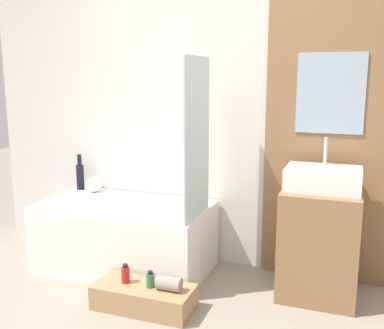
% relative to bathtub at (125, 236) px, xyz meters
% --- Properties ---
extents(wall_tiled_back, '(4.20, 0.06, 2.60)m').
position_rel_bathtub_xyz_m(wall_tiled_back, '(0.67, 0.41, 1.03)').
color(wall_tiled_back, silver).
rests_on(wall_tiled_back, ground_plane).
extents(wall_wood_accent, '(0.90, 0.04, 2.60)m').
position_rel_bathtub_xyz_m(wall_wood_accent, '(1.47, 0.36, 1.04)').
color(wall_wood_accent, '#8E6642').
rests_on(wall_wood_accent, ground_plane).
extents(bathtub, '(1.33, 0.71, 0.53)m').
position_rel_bathtub_xyz_m(bathtub, '(0.00, 0.00, 0.00)').
color(bathtub, white).
rests_on(bathtub, ground_plane).
extents(glass_shower_screen, '(0.01, 0.49, 1.11)m').
position_rel_bathtub_xyz_m(glass_shower_screen, '(0.63, -0.09, 0.82)').
color(glass_shower_screen, silver).
rests_on(glass_shower_screen, bathtub).
extents(wooden_step_bench, '(0.66, 0.29, 0.16)m').
position_rel_bathtub_xyz_m(wooden_step_bench, '(0.42, -0.53, -0.19)').
color(wooden_step_bench, '#A87F56').
rests_on(wooden_step_bench, ground_plane).
extents(vanity_cabinet, '(0.52, 0.52, 0.75)m').
position_rel_bathtub_xyz_m(vanity_cabinet, '(1.47, 0.08, 0.11)').
color(vanity_cabinet, '#8E6642').
rests_on(vanity_cabinet, ground_plane).
extents(sink, '(0.49, 0.35, 0.34)m').
position_rel_bathtub_xyz_m(sink, '(1.47, 0.08, 0.56)').
color(sink, white).
rests_on(sink, vanity_cabinet).
extents(vase_tall_dark, '(0.07, 0.07, 0.31)m').
position_rel_bathtub_xyz_m(vase_tall_dark, '(-0.58, 0.27, 0.39)').
color(vase_tall_dark, black).
rests_on(vase_tall_dark, bathtub).
extents(vase_round_light, '(0.14, 0.14, 0.14)m').
position_rel_bathtub_xyz_m(vase_round_light, '(-0.42, 0.24, 0.33)').
color(vase_round_light, white).
rests_on(vase_round_light, bathtub).
extents(bottle_soap_primary, '(0.05, 0.05, 0.13)m').
position_rel_bathtub_xyz_m(bottle_soap_primary, '(0.29, -0.53, -0.05)').
color(bottle_soap_primary, red).
rests_on(bottle_soap_primary, wooden_step_bench).
extents(bottle_soap_secondary, '(0.06, 0.06, 0.11)m').
position_rel_bathtub_xyz_m(bottle_soap_secondary, '(0.47, -0.53, -0.06)').
color(bottle_soap_secondary, '#38704C').
rests_on(bottle_soap_secondary, wooden_step_bench).
extents(towel_roll, '(0.16, 0.09, 0.09)m').
position_rel_bathtub_xyz_m(towel_roll, '(0.60, -0.53, -0.06)').
color(towel_roll, gray).
rests_on(towel_roll, wooden_step_bench).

